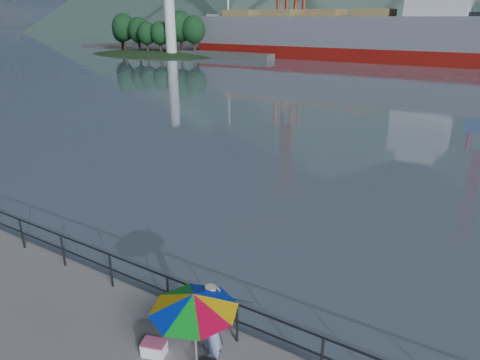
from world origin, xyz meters
name	(u,v)px	position (x,y,z in m)	size (l,w,h in m)	color
guardrail	(138,281)	(0.00, 1.70, 0.52)	(22.00, 0.06, 1.03)	#2D3033
lighthouse_islet	(152,52)	(-54.97, 61.99, 0.26)	(48.00, 26.40, 19.20)	#263F1E
fisherman	(212,329)	(2.90, 0.87, 0.88)	(0.64, 0.42, 1.77)	#304899
beach_umbrella	(194,302)	(2.92, 0.32, 1.91)	(1.74, 1.74, 2.09)	white
cooler_bag	(154,349)	(1.68, 0.41, 0.14)	(0.50, 0.33, 0.29)	white
fishing_rod	(231,331)	(2.71, 1.91, 0.00)	(0.02, 0.02, 1.86)	black
bulk_carrier	(344,34)	(-19.07, 72.35, 4.10)	(52.98, 9.17, 14.50)	maroon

